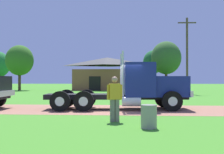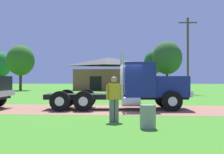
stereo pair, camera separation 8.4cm
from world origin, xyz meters
name	(u,v)px [view 2 (the right image)]	position (x,y,z in m)	size (l,w,h in m)	color
ground_plane	(120,109)	(0.00, 0.00, 0.00)	(200.00, 200.00, 0.00)	#428926
dirt_track	(120,109)	(0.00, 0.00, 0.00)	(120.00, 5.45, 0.01)	#A26B54
truck_foreground_white	(138,87)	(1.04, 0.23, 1.26)	(8.26, 3.19, 3.26)	black
visitor_standing_near	(114,97)	(-0.01, -4.70, 1.00)	(0.62, 0.37, 1.82)	gold
steel_barrel	(148,117)	(1.28, -6.17, 0.41)	(0.56, 0.56, 0.82)	gray
shed_building	(108,74)	(-3.29, 29.58, 2.56)	(10.98, 6.19, 5.29)	brown
utility_pole_near	(188,53)	(7.39, 18.82, 4.87)	(2.20, 0.26, 9.21)	#4F3D2F
tree_mid	(21,60)	(-17.13, 27.88, 4.75)	(4.39, 4.39, 7.18)	#513823
tree_right	(167,58)	(6.53, 32.73, 5.40)	(5.10, 5.10, 8.22)	#513823
tree_far_right	(155,62)	(4.73, 36.61, 4.95)	(3.89, 3.89, 7.12)	#513823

